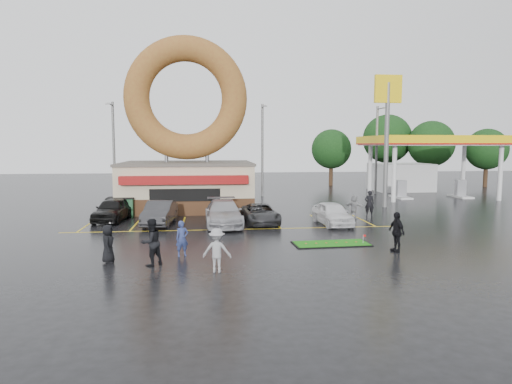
{
  "coord_description": "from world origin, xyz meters",
  "views": [
    {
      "loc": [
        -1.42,
        -23.6,
        5.06
      ],
      "look_at": [
        1.53,
        3.85,
        2.2
      ],
      "focal_mm": 32.0,
      "sensor_mm": 36.0,
      "label": 1
    }
  ],
  "objects": [
    {
      "name": "dumpster",
      "position": [
        -7.5,
        9.1,
        0.65
      ],
      "size": [
        1.82,
        1.22,
        1.3
      ],
      "primitive_type": "cube",
      "rotation": [
        0.0,
        0.0,
        0.01
      ],
      "color": "#1B4728",
      "rests_on": "ground"
    },
    {
      "name": "person_cameraman",
      "position": [
        7.49,
        -3.11,
        0.95
      ],
      "size": [
        0.69,
        1.19,
        1.9
      ],
      "primitive_type": "imported",
      "rotation": [
        0.0,
        0.0,
        -1.36
      ],
      "color": "black",
      "rests_on": "ground"
    },
    {
      "name": "person_blackjkt",
      "position": [
        -3.79,
        -4.42,
        0.99
      ],
      "size": [
        1.22,
        1.2,
        1.98
      ],
      "primitive_type": "imported",
      "rotation": [
        0.0,
        0.0,
        3.89
      ],
      "color": "black",
      "rests_on": "ground"
    },
    {
      "name": "car_white",
      "position": [
        6.46,
        4.31,
        0.73
      ],
      "size": [
        2.03,
        4.39,
        1.46
      ],
      "primitive_type": "imported",
      "rotation": [
        0.0,
        0.0,
        0.07
      ],
      "color": "white",
      "rests_on": "ground"
    },
    {
      "name": "ground",
      "position": [
        0.0,
        0.0,
        0.0
      ],
      "size": [
        120.0,
        120.0,
        0.0
      ],
      "primitive_type": "plane",
      "color": "black",
      "rests_on": "ground"
    },
    {
      "name": "shell_sign",
      "position": [
        13.0,
        12.0,
        7.38
      ],
      "size": [
        2.2,
        0.36,
        10.6
      ],
      "color": "slate",
      "rests_on": "ground"
    },
    {
      "name": "person_bystander",
      "position": [
        -5.69,
        -3.81,
        0.83
      ],
      "size": [
        0.59,
        0.85,
        1.66
      ],
      "primitive_type": "imported",
      "rotation": [
        0.0,
        0.0,
        1.65
      ],
      "color": "black",
      "rests_on": "ground"
    },
    {
      "name": "putting_green",
      "position": [
        4.86,
        -1.24,
        0.03
      ],
      "size": [
        3.98,
        1.87,
        0.49
      ],
      "color": "black",
      "rests_on": "ground"
    },
    {
      "name": "tree_far_b",
      "position": [
        32.0,
        28.0,
        4.53
      ],
      "size": [
        4.9,
        4.9,
        7.0
      ],
      "color": "#332114",
      "rests_on": "ground"
    },
    {
      "name": "gas_station",
      "position": [
        20.0,
        20.94,
        3.7
      ],
      "size": [
        12.3,
        13.65,
        5.9
      ],
      "color": "silver",
      "rests_on": "ground"
    },
    {
      "name": "person_walker_near",
      "position": [
        8.64,
        6.66,
        0.8
      ],
      "size": [
        1.34,
        1.43,
        1.61
      ],
      "primitive_type": "imported",
      "rotation": [
        0.0,
        0.0,
        2.29
      ],
      "color": "gray",
      "rests_on": "ground"
    },
    {
      "name": "streetlight_left",
      "position": [
        -10.0,
        19.92,
        4.78
      ],
      "size": [
        0.4,
        2.21,
        9.0
      ],
      "color": "slate",
      "rests_on": "ground"
    },
    {
      "name": "person_hoodie",
      "position": [
        -1.07,
        -5.74,
        0.88
      ],
      "size": [
        1.23,
        0.82,
        1.76
      ],
      "primitive_type": "imported",
      "rotation": [
        0.0,
        0.0,
        2.99
      ],
      "color": "gray",
      "rests_on": "ground"
    },
    {
      "name": "car_grey",
      "position": [
        1.98,
        5.38,
        0.63
      ],
      "size": [
        2.36,
        4.64,
        1.26
      ],
      "primitive_type": "imported",
      "rotation": [
        0.0,
        0.0,
        0.06
      ],
      "color": "#2C2D2F",
      "rests_on": "ground"
    },
    {
      "name": "car_silver",
      "position": [
        -0.42,
        4.86,
        0.79
      ],
      "size": [
        2.36,
        5.52,
        1.59
      ],
      "primitive_type": "imported",
      "rotation": [
        0.0,
        0.0,
        0.03
      ],
      "color": "#A9A8AD",
      "rests_on": "ground"
    },
    {
      "name": "streetlight_mid",
      "position": [
        4.0,
        20.92,
        4.78
      ],
      "size": [
        0.4,
        2.21,
        9.0
      ],
      "color": "slate",
      "rests_on": "ground"
    },
    {
      "name": "car_black",
      "position": [
        -7.72,
        7.33,
        0.77
      ],
      "size": [
        2.29,
        4.68,
        1.54
      ],
      "primitive_type": "imported",
      "rotation": [
        0.0,
        0.0,
        -0.11
      ],
      "color": "black",
      "rests_on": "ground"
    },
    {
      "name": "tree_far_a",
      "position": [
        26.0,
        30.0,
        5.18
      ],
      "size": [
        5.6,
        5.6,
        8.0
      ],
      "color": "#332114",
      "rests_on": "ground"
    },
    {
      "name": "car_dgrey",
      "position": [
        -4.44,
        5.52,
        0.76
      ],
      "size": [
        2.05,
        4.73,
        1.51
      ],
      "primitive_type": "imported",
      "rotation": [
        0.0,
        0.0,
        -0.1
      ],
      "color": "#2E2E30",
      "rests_on": "ground"
    },
    {
      "name": "donut_shop",
      "position": [
        -3.0,
        12.97,
        4.46
      ],
      "size": [
        10.2,
        8.7,
        13.5
      ],
      "color": "#472B19",
      "rests_on": "ground"
    },
    {
      "name": "person_blue",
      "position": [
        -2.59,
        -2.95,
        0.81
      ],
      "size": [
        0.69,
        0.57,
        1.63
      ],
      "primitive_type": "imported",
      "rotation": [
        0.0,
        0.0,
        0.34
      ],
      "color": "navy",
      "rests_on": "ground"
    },
    {
      "name": "tree_far_d",
      "position": [
        14.0,
        32.0,
        4.53
      ],
      "size": [
        4.9,
        4.9,
        7.0
      ],
      "color": "#332114",
      "rests_on": "ground"
    },
    {
      "name": "streetlight_right",
      "position": [
        16.0,
        21.92,
        4.78
      ],
      "size": [
        0.4,
        2.21,
        9.0
      ],
      "color": "slate",
      "rests_on": "ground"
    },
    {
      "name": "tree_far_c",
      "position": [
        22.0,
        34.0,
        5.84
      ],
      "size": [
        6.3,
        6.3,
        9.0
      ],
      "color": "#332114",
      "rests_on": "ground"
    },
    {
      "name": "person_walker_far",
      "position": [
        10.0,
        7.39,
        0.92
      ],
      "size": [
        0.75,
        0.57,
        1.84
      ],
      "primitive_type": "imported",
      "rotation": [
        0.0,
        0.0,
        2.93
      ],
      "color": "black",
      "rests_on": "ground"
    }
  ]
}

